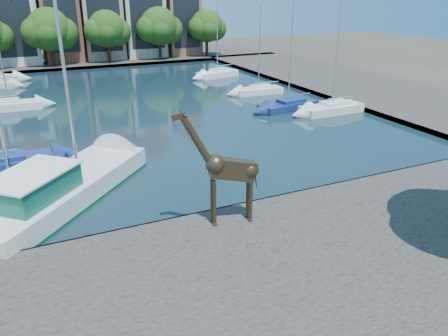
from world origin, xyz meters
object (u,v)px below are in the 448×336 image
Objects in this scene: motorsailer at (58,188)px; sailboat_right_a at (332,107)px; sailboat_left_a at (12,187)px; giraffe_statue at (226,169)px.

motorsailer is 1.03× the size of sailboat_right_a.
motorsailer reaches higher than sailboat_right_a.
motorsailer is at bearing -40.67° from sailboat_left_a.
sailboat_left_a is at bearing -165.39° from sailboat_right_a.
motorsailer is 2.99m from sailboat_left_a.
sailboat_right_a is (24.75, 8.97, -0.36)m from motorsailer.
sailboat_left_a is (-9.16, 8.07, -2.50)m from giraffe_statue.
sailboat_right_a is at bearing 19.92° from motorsailer.
sailboat_left_a is 0.95× the size of sailboat_right_a.
motorsailer is 26.33m from sailboat_right_a.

